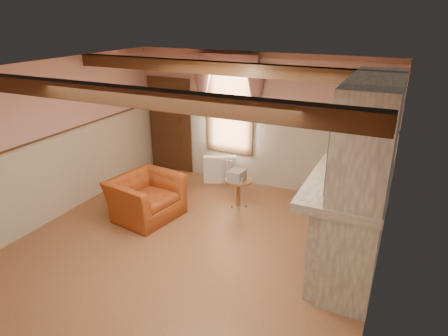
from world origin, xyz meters
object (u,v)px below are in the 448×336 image
at_px(side_table, 238,193).
at_px(mantel_clock, 357,157).
at_px(armchair, 146,197).
at_px(radiator, 220,169).
at_px(bowl, 350,175).
at_px(oil_lamp, 355,160).

xyz_separation_m(side_table, mantel_clock, (2.14, -0.53, 1.25)).
xyz_separation_m(armchair, radiator, (0.53, 1.99, -0.08)).
relative_size(armchair, bowl, 3.51).
height_order(armchair, mantel_clock, mantel_clock).
height_order(radiator, mantel_clock, mantel_clock).
height_order(bowl, oil_lamp, oil_lamp).
xyz_separation_m(radiator, oil_lamp, (2.96, -1.68, 1.26)).
relative_size(armchair, oil_lamp, 4.21).
xyz_separation_m(mantel_clock, oil_lamp, (0.00, -0.27, 0.04)).
height_order(side_table, mantel_clock, mantel_clock).
height_order(armchair, side_table, armchair).
bearing_deg(radiator, side_table, -71.35).
bearing_deg(bowl, mantel_clock, 90.00).
distance_m(armchair, side_table, 1.76).
relative_size(armchair, mantel_clock, 4.92).
bearing_deg(mantel_clock, side_table, 166.06).
bearing_deg(mantel_clock, radiator, 154.58).
height_order(armchair, bowl, bowl).
relative_size(side_table, bowl, 1.64).
relative_size(mantel_clock, oil_lamp, 0.86).
bearing_deg(armchair, radiator, -5.52).
relative_size(side_table, oil_lamp, 1.96).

